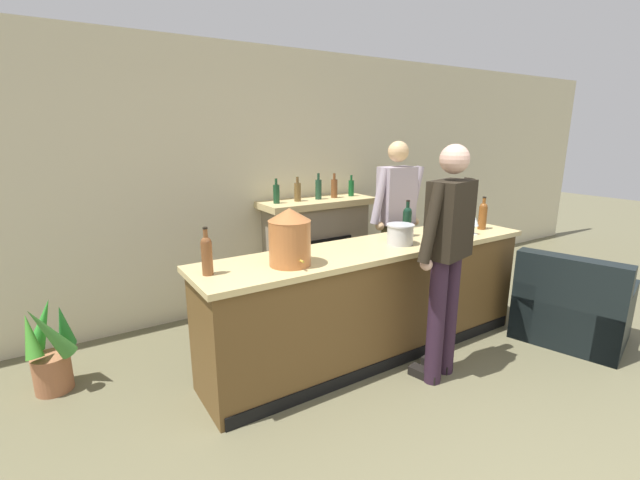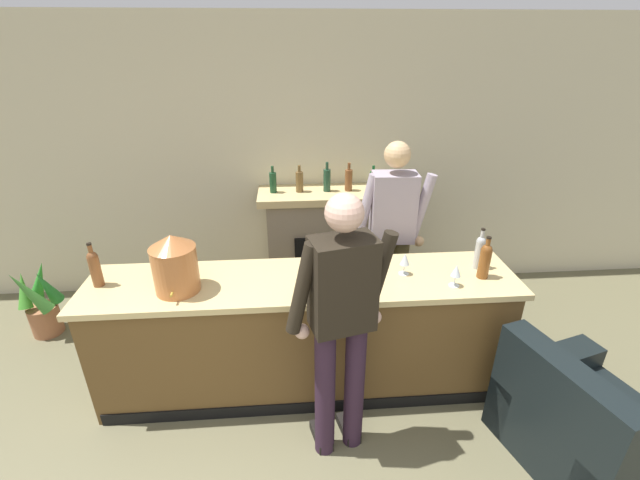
{
  "view_description": "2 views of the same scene",
  "coord_description": "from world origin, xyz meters",
  "px_view_note": "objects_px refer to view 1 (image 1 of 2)",
  "views": [
    {
      "loc": [
        -1.99,
        -0.55,
        1.89
      ],
      "look_at": [
        0.02,
        2.59,
        0.95
      ],
      "focal_mm": 24.0,
      "sensor_mm": 36.0,
      "label": 1
    },
    {
      "loc": [
        0.16,
        -0.53,
        2.53
      ],
      "look_at": [
        0.4,
        2.56,
        1.05
      ],
      "focal_mm": 24.0,
      "sensor_mm": 36.0,
      "label": 2
    }
  ],
  "objects_px": {
    "wine_bottle_merlot_tall": "(483,215)",
    "copper_dispenser": "(290,237)",
    "wine_bottle_cabernet_heavy": "(472,212)",
    "wine_glass_front_left": "(436,222)",
    "wine_glass_back_row": "(475,222)",
    "person_bartender": "(396,220)",
    "armchair_black": "(571,311)",
    "ice_bucket_steel": "(400,234)",
    "person_customer": "(447,255)",
    "wine_bottle_chardonnay_pale": "(207,254)",
    "wine_bottle_rose_blush": "(407,220)",
    "fireplace_stone": "(317,248)",
    "potted_plant_corner": "(50,350)"
  },
  "relations": [
    {
      "from": "wine_bottle_merlot_tall",
      "to": "wine_glass_front_left",
      "type": "height_order",
      "value": "wine_bottle_merlot_tall"
    },
    {
      "from": "ice_bucket_steel",
      "to": "wine_glass_back_row",
      "type": "bearing_deg",
      "value": -7.31
    },
    {
      "from": "wine_bottle_merlot_tall",
      "to": "copper_dispenser",
      "type": "bearing_deg",
      "value": -179.82
    },
    {
      "from": "armchair_black",
      "to": "potted_plant_corner",
      "type": "height_order",
      "value": "armchair_black"
    },
    {
      "from": "wine_bottle_rose_blush",
      "to": "wine_bottle_merlot_tall",
      "type": "bearing_deg",
      "value": -11.85
    },
    {
      "from": "ice_bucket_steel",
      "to": "wine_bottle_merlot_tall",
      "type": "relative_size",
      "value": 0.73
    },
    {
      "from": "copper_dispenser",
      "to": "wine_glass_front_left",
      "type": "xyz_separation_m",
      "value": [
        1.58,
        0.09,
        -0.09
      ]
    },
    {
      "from": "wine_glass_back_row",
      "to": "wine_bottle_merlot_tall",
      "type": "bearing_deg",
      "value": 22.76
    },
    {
      "from": "wine_bottle_chardonnay_pale",
      "to": "wine_glass_back_row",
      "type": "height_order",
      "value": "wine_bottle_chardonnay_pale"
    },
    {
      "from": "fireplace_stone",
      "to": "copper_dispenser",
      "type": "bearing_deg",
      "value": -128.09
    },
    {
      "from": "person_bartender",
      "to": "wine_bottle_chardonnay_pale",
      "type": "relative_size",
      "value": 5.59
    },
    {
      "from": "copper_dispenser",
      "to": "wine_glass_back_row",
      "type": "distance_m",
      "value": 1.89
    },
    {
      "from": "potted_plant_corner",
      "to": "fireplace_stone",
      "type": "bearing_deg",
      "value": 11.01
    },
    {
      "from": "wine_bottle_merlot_tall",
      "to": "ice_bucket_steel",
      "type": "bearing_deg",
      "value": 179.77
    },
    {
      "from": "copper_dispenser",
      "to": "wine_bottle_chardonnay_pale",
      "type": "height_order",
      "value": "copper_dispenser"
    },
    {
      "from": "wine_bottle_merlot_tall",
      "to": "wine_bottle_chardonnay_pale",
      "type": "height_order",
      "value": "wine_bottle_chardonnay_pale"
    },
    {
      "from": "person_bartender",
      "to": "wine_bottle_rose_blush",
      "type": "distance_m",
      "value": 0.6
    },
    {
      "from": "wine_glass_front_left",
      "to": "person_customer",
      "type": "bearing_deg",
      "value": -131.64
    },
    {
      "from": "person_customer",
      "to": "wine_glass_front_left",
      "type": "height_order",
      "value": "person_customer"
    },
    {
      "from": "person_customer",
      "to": "wine_bottle_cabernet_heavy",
      "type": "bearing_deg",
      "value": 30.51
    },
    {
      "from": "wine_bottle_cabernet_heavy",
      "to": "wine_bottle_rose_blush",
      "type": "relative_size",
      "value": 0.96
    },
    {
      "from": "ice_bucket_steel",
      "to": "person_bartender",
      "type": "bearing_deg",
      "value": 49.97
    },
    {
      "from": "ice_bucket_steel",
      "to": "copper_dispenser",
      "type": "bearing_deg",
      "value": -179.41
    },
    {
      "from": "wine_glass_front_left",
      "to": "ice_bucket_steel",
      "type": "bearing_deg",
      "value": -171.12
    },
    {
      "from": "person_customer",
      "to": "copper_dispenser",
      "type": "xyz_separation_m",
      "value": [
        -1.05,
        0.5,
        0.17
      ]
    },
    {
      "from": "person_bartender",
      "to": "wine_glass_back_row",
      "type": "relative_size",
      "value": 11.11
    },
    {
      "from": "fireplace_stone",
      "to": "copper_dispenser",
      "type": "relative_size",
      "value": 3.54
    },
    {
      "from": "ice_bucket_steel",
      "to": "potted_plant_corner",
      "type": "bearing_deg",
      "value": 160.7
    },
    {
      "from": "potted_plant_corner",
      "to": "person_bartender",
      "type": "bearing_deg",
      "value": -4.35
    },
    {
      "from": "wine_bottle_chardonnay_pale",
      "to": "person_bartender",
      "type": "bearing_deg",
      "value": 14.73
    },
    {
      "from": "person_bartender",
      "to": "wine_glass_back_row",
      "type": "height_order",
      "value": "person_bartender"
    },
    {
      "from": "wine_bottle_rose_blush",
      "to": "wine_bottle_cabernet_heavy",
      "type": "bearing_deg",
      "value": -2.61
    },
    {
      "from": "armchair_black",
      "to": "wine_bottle_cabernet_heavy",
      "type": "distance_m",
      "value": 1.27
    },
    {
      "from": "person_bartender",
      "to": "wine_bottle_rose_blush",
      "type": "bearing_deg",
      "value": -122.99
    },
    {
      "from": "armchair_black",
      "to": "ice_bucket_steel",
      "type": "distance_m",
      "value": 1.84
    },
    {
      "from": "armchair_black",
      "to": "wine_bottle_rose_blush",
      "type": "relative_size",
      "value": 3.22
    },
    {
      "from": "wine_bottle_chardonnay_pale",
      "to": "wine_bottle_cabernet_heavy",
      "type": "bearing_deg",
      "value": 0.79
    },
    {
      "from": "wine_glass_back_row",
      "to": "person_bartender",
      "type": "bearing_deg",
      "value": 108.89
    },
    {
      "from": "person_customer",
      "to": "copper_dispenser",
      "type": "height_order",
      "value": "person_customer"
    },
    {
      "from": "wine_bottle_merlot_tall",
      "to": "person_customer",
      "type": "bearing_deg",
      "value": -154.66
    },
    {
      "from": "copper_dispenser",
      "to": "wine_glass_front_left",
      "type": "relative_size",
      "value": 2.43
    },
    {
      "from": "fireplace_stone",
      "to": "armchair_black",
      "type": "xyz_separation_m",
      "value": [
        1.43,
        -2.15,
        -0.32
      ]
    },
    {
      "from": "copper_dispenser",
      "to": "wine_bottle_cabernet_heavy",
      "type": "relative_size",
      "value": 1.29
    },
    {
      "from": "copper_dispenser",
      "to": "wine_bottle_cabernet_heavy",
      "type": "xyz_separation_m",
      "value": [
        2.14,
        0.14,
        -0.07
      ]
    },
    {
      "from": "fireplace_stone",
      "to": "person_customer",
      "type": "relative_size",
      "value": 0.8
    },
    {
      "from": "armchair_black",
      "to": "wine_bottle_rose_blush",
      "type": "xyz_separation_m",
      "value": [
        -1.26,
        0.9,
        0.84
      ]
    },
    {
      "from": "wine_glass_front_left",
      "to": "copper_dispenser",
      "type": "bearing_deg",
      "value": -176.66
    },
    {
      "from": "wine_glass_front_left",
      "to": "wine_glass_back_row",
      "type": "distance_m",
      "value": 0.36
    },
    {
      "from": "armchair_black",
      "to": "wine_glass_back_row",
      "type": "distance_m",
      "value": 1.22
    },
    {
      "from": "person_bartender",
      "to": "wine_bottle_rose_blush",
      "type": "relative_size",
      "value": 5.44
    }
  ]
}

